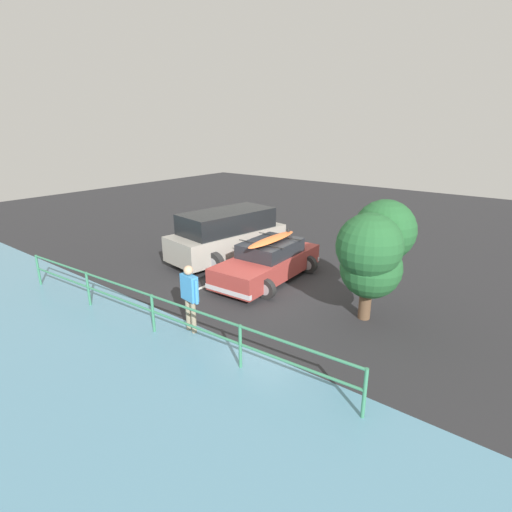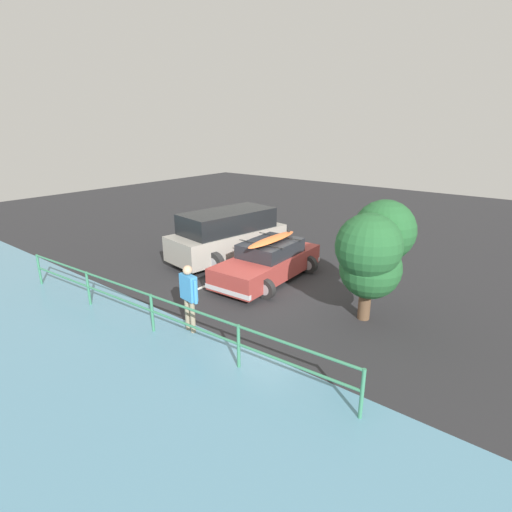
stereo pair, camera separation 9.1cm
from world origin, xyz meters
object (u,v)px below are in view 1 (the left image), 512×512
at_px(suv_car, 228,235).
at_px(bush_near_left, 373,247).
at_px(person_bystander, 190,292).
at_px(sedan_car, 268,261).

bearing_deg(suv_car, bush_near_left, 167.46).
height_order(person_bystander, bush_near_left, bush_near_left).
bearing_deg(suv_car, person_bystander, 122.44).
bearing_deg(suv_car, sedan_car, 163.98).
height_order(sedan_car, suv_car, suv_car).
bearing_deg(sedan_car, person_bystander, 98.35).
bearing_deg(person_bystander, suv_car, -57.56).
height_order(suv_car, person_bystander, suv_car).
bearing_deg(bush_near_left, sedan_car, -10.28).
relative_size(sedan_car, suv_car, 0.90).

